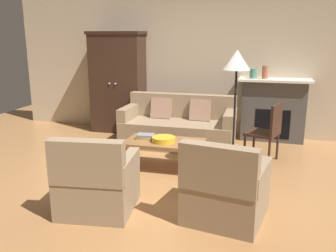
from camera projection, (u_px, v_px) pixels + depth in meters
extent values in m
plane|color=#B27A47|center=(153.00, 178.00, 4.91)|extent=(9.60, 9.60, 0.00)
cube|color=beige|center=(192.00, 60.00, 6.95)|extent=(7.20, 0.10, 2.80)
cube|color=#4C4947|center=(273.00, 111.00, 6.54)|extent=(1.10, 0.36, 1.08)
cube|color=black|center=(272.00, 124.00, 6.41)|extent=(0.60, 0.01, 0.52)
cube|color=white|center=(275.00, 80.00, 6.38)|extent=(1.26, 0.48, 0.04)
cube|color=#382319|center=(118.00, 84.00, 7.11)|extent=(1.00, 0.52, 1.88)
cube|color=#2F1E15|center=(116.00, 33.00, 6.87)|extent=(1.06, 0.55, 0.06)
sphere|color=#ADAFB5|center=(109.00, 84.00, 6.86)|extent=(0.04, 0.04, 0.04)
sphere|color=#ADAFB5|center=(115.00, 84.00, 6.83)|extent=(0.04, 0.04, 0.04)
cube|color=#937A5B|center=(178.00, 134.00, 6.25)|extent=(1.90, 0.84, 0.44)
cube|color=#937A5B|center=(182.00, 106.00, 6.46)|extent=(1.90, 0.18, 0.42)
cube|color=#937A5B|center=(129.00, 112.00, 6.39)|extent=(0.16, 0.80, 0.22)
cube|color=#937A5B|center=(230.00, 118.00, 5.95)|extent=(0.16, 0.80, 0.22)
cube|color=#9E755B|center=(161.00, 108.00, 6.43)|extent=(0.36, 0.19, 0.37)
cube|color=#9E755B|center=(200.00, 110.00, 6.25)|extent=(0.36, 0.19, 0.37)
cube|color=olive|center=(165.00, 143.00, 5.12)|extent=(1.10, 0.60, 0.05)
cube|color=brown|center=(124.00, 160.00, 5.06)|extent=(0.06, 0.06, 0.37)
cube|color=brown|center=(196.00, 166.00, 4.80)|extent=(0.06, 0.06, 0.37)
cube|color=brown|center=(137.00, 149.00, 5.55)|extent=(0.06, 0.06, 0.37)
cube|color=brown|center=(203.00, 154.00, 5.29)|extent=(0.06, 0.06, 0.37)
cylinder|color=gold|center=(164.00, 139.00, 5.07)|extent=(0.33, 0.33, 0.07)
cube|color=gold|center=(145.00, 138.00, 5.22)|extent=(0.24, 0.17, 0.03)
cube|color=gray|center=(146.00, 135.00, 5.21)|extent=(0.25, 0.19, 0.04)
cylinder|color=slate|center=(253.00, 73.00, 6.45)|extent=(0.13, 0.13, 0.17)
cylinder|color=#A86042|center=(265.00, 72.00, 6.39)|extent=(0.11, 0.11, 0.23)
cube|color=#997F60|center=(99.00, 191.00, 3.98)|extent=(0.85, 0.85, 0.42)
cube|color=#997F60|center=(87.00, 163.00, 3.58)|extent=(0.77, 0.25, 0.46)
cube|color=#997F60|center=(127.00, 166.00, 3.86)|extent=(0.21, 0.71, 0.20)
cube|color=#997F60|center=(68.00, 163.00, 3.95)|extent=(0.21, 0.71, 0.20)
cube|color=#997F60|center=(226.00, 199.00, 3.79)|extent=(0.88, 0.88, 0.42)
cube|color=#997F60|center=(218.00, 169.00, 3.41)|extent=(0.78, 0.29, 0.46)
cube|color=#997F60|center=(260.00, 176.00, 3.58)|extent=(0.24, 0.71, 0.20)
cube|color=#997F60|center=(197.00, 166.00, 3.85)|extent=(0.24, 0.71, 0.20)
cube|color=#382319|center=(262.00, 133.00, 5.48)|extent=(0.56, 0.56, 0.04)
cylinder|color=#382319|center=(254.00, 143.00, 5.79)|extent=(0.04, 0.04, 0.41)
cylinder|color=#382319|center=(244.00, 149.00, 5.48)|extent=(0.04, 0.04, 0.41)
cylinder|color=#382319|center=(277.00, 147.00, 5.58)|extent=(0.04, 0.04, 0.41)
cylinder|color=#382319|center=(269.00, 153.00, 5.28)|extent=(0.04, 0.04, 0.41)
cube|color=#382319|center=(276.00, 119.00, 5.31)|extent=(0.18, 0.43, 0.45)
cylinder|color=black|center=(232.00, 170.00, 5.15)|extent=(0.26, 0.26, 0.02)
cylinder|color=black|center=(234.00, 121.00, 4.98)|extent=(0.03, 0.03, 1.44)
cone|color=white|center=(237.00, 60.00, 4.77)|extent=(0.36, 0.36, 0.26)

